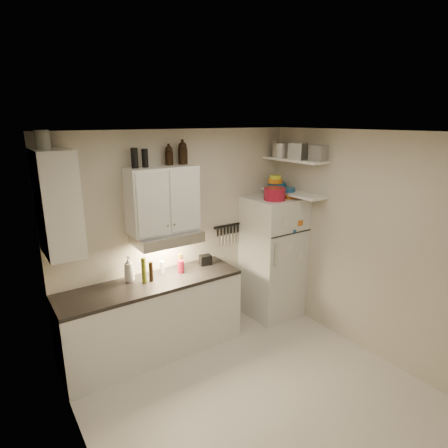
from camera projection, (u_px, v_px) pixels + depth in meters
floor at (253, 393)px, 3.85m from camera, size 3.20×3.00×0.02m
ceiling at (259, 131)px, 3.15m from camera, size 3.20×3.00×0.02m
back_wall at (180, 235)px, 4.70m from camera, size 3.20×0.02×2.60m
left_wall at (77, 327)px, 2.63m from camera, size 0.02×3.00×2.60m
right_wall at (363, 244)px, 4.37m from camera, size 0.02×3.00×2.60m
base_cabinet at (153, 319)px, 4.39m from camera, size 2.10×0.60×0.88m
countertop at (151, 284)px, 4.27m from camera, size 2.10×0.62×0.04m
upper_cabinet at (163, 200)px, 4.26m from camera, size 0.80×0.33×0.75m
side_cabinet at (58, 203)px, 3.50m from camera, size 0.33×0.55×1.00m
range_hood at (167, 237)px, 4.33m from camera, size 0.76×0.46×0.12m
fridge at (273, 257)px, 5.22m from camera, size 0.70×0.68×1.70m
shelf_hi at (295, 160)px, 4.86m from camera, size 0.30×0.95×0.03m
shelf_lo at (293, 193)px, 4.98m from camera, size 0.30×0.95×0.03m
knife_strip at (227, 226)px, 5.06m from camera, size 0.42×0.02×0.03m
dutch_oven at (275, 194)px, 4.81m from camera, size 0.32×0.32×0.16m
book_stack at (290, 195)px, 4.98m from camera, size 0.24×0.26×0.07m
spice_jar at (282, 194)px, 4.96m from camera, size 0.08×0.08×0.10m
stock_pot at (282, 150)px, 5.04m from camera, size 0.33×0.33×0.19m
tin_a at (298, 151)px, 4.72m from camera, size 0.26×0.25×0.20m
tin_b at (319, 153)px, 4.61m from camera, size 0.21×0.21×0.19m
bowl_teal at (277, 186)px, 5.13m from camera, size 0.24×0.24×0.10m
bowl_orange at (275, 181)px, 5.07m from camera, size 0.19×0.19×0.06m
bowl_yellow at (275, 177)px, 5.05m from camera, size 0.15×0.15×0.05m
plates at (287, 190)px, 4.99m from camera, size 0.23×0.23×0.05m
growler_a at (169, 155)px, 4.26m from camera, size 0.12×0.12×0.23m
growler_b at (183, 153)px, 4.34m from camera, size 0.13×0.13×0.26m
thermos_a at (145, 158)px, 4.07m from camera, size 0.09×0.09×0.20m
thermos_b at (135, 158)px, 3.99m from camera, size 0.08×0.08×0.22m
side_jar at (42, 139)px, 3.32m from camera, size 0.16×0.16×0.17m
soap_bottle at (129, 268)px, 4.23m from camera, size 0.13×0.13×0.34m
pepper_mill at (180, 262)px, 4.59m from camera, size 0.08×0.08×0.21m
oil_bottle at (144, 271)px, 4.20m from camera, size 0.06×0.06×0.30m
vinegar_bottle at (151, 272)px, 4.25m from camera, size 0.06×0.06×0.23m
clear_bottle at (162, 268)px, 4.46m from camera, size 0.07×0.07×0.16m
red_jar at (181, 267)px, 4.50m from camera, size 0.09×0.09×0.16m
caddy at (205, 260)px, 4.75m from camera, size 0.16×0.13×0.13m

